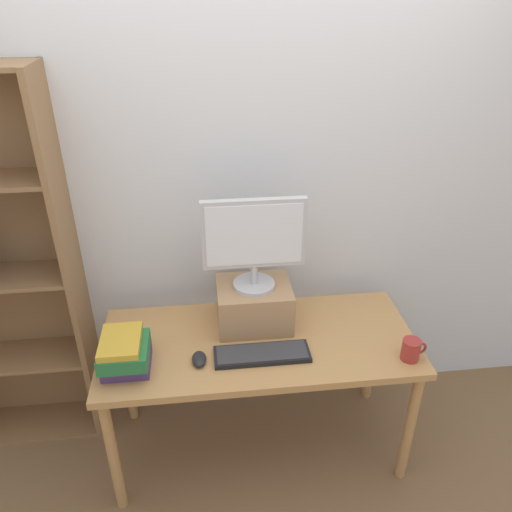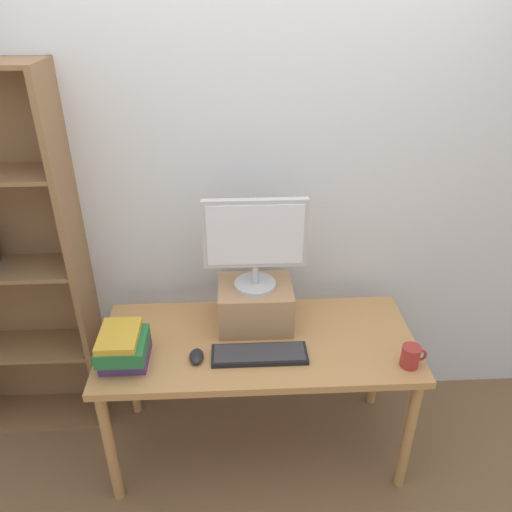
{
  "view_description": "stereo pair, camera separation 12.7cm",
  "coord_description": "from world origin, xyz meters",
  "px_view_note": "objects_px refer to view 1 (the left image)",
  "views": [
    {
      "loc": [
        -0.23,
        -1.85,
        2.21
      ],
      "look_at": [
        -0.01,
        0.05,
        1.14
      ],
      "focal_mm": 35.0,
      "sensor_mm": 36.0,
      "label": 1
    },
    {
      "loc": [
        -0.1,
        -1.86,
        2.21
      ],
      "look_at": [
        -0.01,
        0.05,
        1.14
      ],
      "focal_mm": 35.0,
      "sensor_mm": 36.0,
      "label": 2
    }
  ],
  "objects_px": {
    "desk": "(259,352)",
    "keyboard": "(262,354)",
    "riser_box": "(254,305)",
    "computer_monitor": "(254,240)",
    "computer_mouse": "(199,359)",
    "coffee_mug": "(411,350)",
    "book_stack": "(125,353)"
  },
  "relations": [
    {
      "from": "desk",
      "to": "keyboard",
      "type": "bearing_deg",
      "value": -89.63
    },
    {
      "from": "riser_box",
      "to": "keyboard",
      "type": "distance_m",
      "value": 0.27
    },
    {
      "from": "desk",
      "to": "computer_monitor",
      "type": "relative_size",
      "value": 3.13
    },
    {
      "from": "computer_mouse",
      "to": "coffee_mug",
      "type": "bearing_deg",
      "value": -5.21
    },
    {
      "from": "computer_mouse",
      "to": "keyboard",
      "type": "bearing_deg",
      "value": 1.34
    },
    {
      "from": "computer_monitor",
      "to": "computer_mouse",
      "type": "bearing_deg",
      "value": -136.39
    },
    {
      "from": "keyboard",
      "to": "book_stack",
      "type": "xyz_separation_m",
      "value": [
        -0.6,
        -0.01,
        0.07
      ]
    },
    {
      "from": "desk",
      "to": "coffee_mug",
      "type": "bearing_deg",
      "value": -17.93
    },
    {
      "from": "keyboard",
      "to": "coffee_mug",
      "type": "relative_size",
      "value": 3.77
    },
    {
      "from": "desk",
      "to": "riser_box",
      "type": "bearing_deg",
      "value": 92.77
    },
    {
      "from": "desk",
      "to": "book_stack",
      "type": "relative_size",
      "value": 6.24
    },
    {
      "from": "desk",
      "to": "book_stack",
      "type": "bearing_deg",
      "value": -168.04
    },
    {
      "from": "computer_monitor",
      "to": "coffee_mug",
      "type": "xyz_separation_m",
      "value": [
        0.67,
        -0.35,
        -0.41
      ]
    },
    {
      "from": "riser_box",
      "to": "coffee_mug",
      "type": "bearing_deg",
      "value": -27.76
    },
    {
      "from": "computer_monitor",
      "to": "book_stack",
      "type": "distance_m",
      "value": 0.75
    },
    {
      "from": "computer_mouse",
      "to": "computer_monitor",
      "type": "bearing_deg",
      "value": 43.61
    },
    {
      "from": "computer_monitor",
      "to": "coffee_mug",
      "type": "relative_size",
      "value": 4.11
    },
    {
      "from": "riser_box",
      "to": "coffee_mug",
      "type": "distance_m",
      "value": 0.75
    },
    {
      "from": "computer_mouse",
      "to": "coffee_mug",
      "type": "height_order",
      "value": "coffee_mug"
    },
    {
      "from": "desk",
      "to": "computer_mouse",
      "type": "relative_size",
      "value": 14.23
    },
    {
      "from": "computer_monitor",
      "to": "book_stack",
      "type": "xyz_separation_m",
      "value": [
        -0.59,
        -0.26,
        -0.38
      ]
    },
    {
      "from": "coffee_mug",
      "to": "book_stack",
      "type": "bearing_deg",
      "value": 176.08
    },
    {
      "from": "computer_mouse",
      "to": "book_stack",
      "type": "relative_size",
      "value": 0.44
    },
    {
      "from": "desk",
      "to": "coffee_mug",
      "type": "height_order",
      "value": "coffee_mug"
    },
    {
      "from": "computer_monitor",
      "to": "coffee_mug",
      "type": "bearing_deg",
      "value": -27.67
    },
    {
      "from": "riser_box",
      "to": "computer_mouse",
      "type": "height_order",
      "value": "riser_box"
    },
    {
      "from": "computer_mouse",
      "to": "desk",
      "type": "bearing_deg",
      "value": 24.23
    },
    {
      "from": "computer_mouse",
      "to": "riser_box",
      "type": "bearing_deg",
      "value": 43.76
    },
    {
      "from": "computer_mouse",
      "to": "book_stack",
      "type": "distance_m",
      "value": 0.32
    },
    {
      "from": "keyboard",
      "to": "coffee_mug",
      "type": "height_order",
      "value": "coffee_mug"
    },
    {
      "from": "riser_box",
      "to": "computer_monitor",
      "type": "xyz_separation_m",
      "value": [
        -0.0,
        -0.0,
        0.35
      ]
    },
    {
      "from": "computer_mouse",
      "to": "book_stack",
      "type": "xyz_separation_m",
      "value": [
        -0.32,
        0.0,
        0.06
      ]
    }
  ]
}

